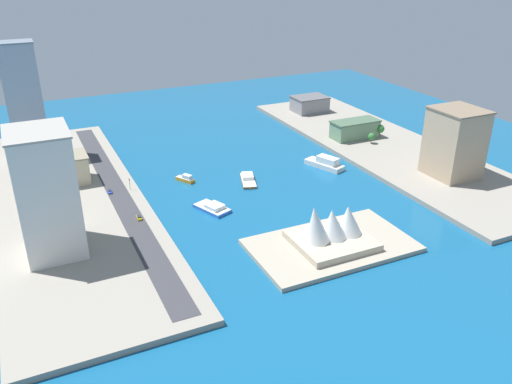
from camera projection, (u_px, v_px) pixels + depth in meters
name	position (u px, v px, depth m)	size (l,w,h in m)	color
ground_plane	(247.00, 174.00, 303.36)	(440.00, 440.00, 0.00)	#145684
quay_west	(384.00, 147.00, 340.70)	(70.00, 240.00, 2.56)	gray
quay_east	(71.00, 203.00, 264.94)	(70.00, 240.00, 2.56)	gray
peninsula_point	(331.00, 245.00, 227.65)	(69.99, 41.14, 2.00)	#A89E89
road_strip	(118.00, 192.00, 273.55)	(10.46, 228.00, 0.15)	#38383D
barge_flat_brown	(248.00, 179.00, 293.16)	(13.54, 22.07, 3.18)	brown
water_taxi_orange	(185.00, 179.00, 292.53)	(8.74, 12.45, 4.28)	orange
ferry_white_commuter	(325.00, 163.00, 310.99)	(16.35, 26.60, 6.96)	silver
catamaran_blue	(213.00, 208.00, 260.23)	(15.72, 21.07, 3.61)	blue
hotel_broad_white	(47.00, 193.00, 210.35)	(23.67, 28.14, 52.76)	silver
tower_tall_glass	(24.00, 101.00, 309.04)	(20.71, 15.62, 68.34)	#8C9EB2
warehouse_low_gray	(310.00, 104.00, 408.75)	(26.05, 20.04, 11.75)	gray
office_block_beige	(61.00, 170.00, 281.89)	(27.98, 18.76, 15.30)	#C6B793
apartment_midrise_tan	(455.00, 143.00, 287.42)	(24.97, 26.40, 37.96)	tan
terminal_long_green	(355.00, 129.00, 351.30)	(32.58, 14.77, 11.84)	slate
hatchback_blue	(110.00, 191.00, 273.08)	(2.07, 4.87, 1.39)	black
taxi_yellow_cab	(139.00, 217.00, 246.00)	(1.90, 4.70, 1.73)	black
traffic_light_waterfront	(130.00, 182.00, 274.65)	(0.36, 0.36, 6.50)	black
opera_landmark	(332.00, 229.00, 224.10)	(32.72, 29.72, 20.47)	#BCAD93
park_tree_cluster	(377.00, 131.00, 348.05)	(17.52, 12.52, 8.85)	brown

